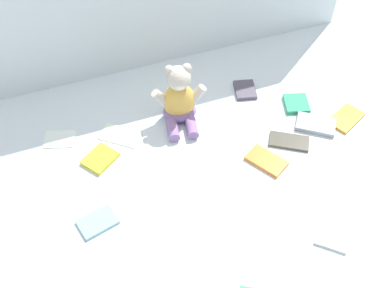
{
  "coord_description": "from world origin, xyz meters",
  "views": [
    {
      "loc": [
        -0.32,
        -1.0,
        1.21
      ],
      "look_at": [
        0.01,
        -0.1,
        0.1
      ],
      "focal_mm": 43.57,
      "sensor_mm": 36.0,
      "label": 1
    }
  ],
  "objects_px": {
    "book_case_4": "(266,161)",
    "book_case_5": "(100,159)",
    "book_case_10": "(296,104)",
    "book_case_1": "(60,139)",
    "book_case_0": "(245,90)",
    "book_case_7": "(333,234)",
    "book_case_3": "(289,141)",
    "book_case_9": "(98,222)",
    "book_case_2": "(120,135)",
    "teddy_bear": "(179,100)",
    "book_case_6": "(346,118)",
    "book_case_11": "(316,124)"
  },
  "relations": [
    {
      "from": "book_case_4",
      "to": "book_case_5",
      "type": "relative_size",
      "value": 1.23
    },
    {
      "from": "book_case_10",
      "to": "book_case_1",
      "type": "bearing_deg",
      "value": -171.81
    },
    {
      "from": "book_case_0",
      "to": "book_case_1",
      "type": "relative_size",
      "value": 0.93
    },
    {
      "from": "book_case_7",
      "to": "book_case_10",
      "type": "height_order",
      "value": "book_case_10"
    },
    {
      "from": "book_case_3",
      "to": "book_case_7",
      "type": "distance_m",
      "value": 0.37
    },
    {
      "from": "book_case_3",
      "to": "book_case_9",
      "type": "relative_size",
      "value": 1.22
    },
    {
      "from": "book_case_9",
      "to": "book_case_2",
      "type": "bearing_deg",
      "value": -39.36
    },
    {
      "from": "book_case_4",
      "to": "book_case_7",
      "type": "height_order",
      "value": "book_case_4"
    },
    {
      "from": "book_case_9",
      "to": "book_case_1",
      "type": "bearing_deg",
      "value": -6.25
    },
    {
      "from": "teddy_bear",
      "to": "book_case_7",
      "type": "xyz_separation_m",
      "value": [
        0.26,
        -0.61,
        -0.08
      ]
    },
    {
      "from": "teddy_bear",
      "to": "book_case_10",
      "type": "xyz_separation_m",
      "value": [
        0.42,
        -0.09,
        -0.08
      ]
    },
    {
      "from": "teddy_bear",
      "to": "book_case_3",
      "type": "relative_size",
      "value": 1.71
    },
    {
      "from": "book_case_1",
      "to": "book_case_10",
      "type": "bearing_deg",
      "value": -80.92
    },
    {
      "from": "teddy_bear",
      "to": "book_case_0",
      "type": "distance_m",
      "value": 0.29
    },
    {
      "from": "book_case_0",
      "to": "book_case_9",
      "type": "bearing_deg",
      "value": -136.14
    },
    {
      "from": "book_case_1",
      "to": "book_case_2",
      "type": "distance_m",
      "value": 0.21
    },
    {
      "from": "book_case_6",
      "to": "teddy_bear",
      "type": "bearing_deg",
      "value": 42.8
    },
    {
      "from": "book_case_2",
      "to": "book_case_10",
      "type": "relative_size",
      "value": 1.45
    },
    {
      "from": "book_case_3",
      "to": "book_case_9",
      "type": "bearing_deg",
      "value": 129.28
    },
    {
      "from": "book_case_2",
      "to": "book_case_10",
      "type": "bearing_deg",
      "value": 121.76
    },
    {
      "from": "book_case_10",
      "to": "book_case_5",
      "type": "bearing_deg",
      "value": -162.5
    },
    {
      "from": "book_case_5",
      "to": "book_case_11",
      "type": "relative_size",
      "value": 0.77
    },
    {
      "from": "teddy_bear",
      "to": "book_case_6",
      "type": "xyz_separation_m",
      "value": [
        0.56,
        -0.22,
        -0.08
      ]
    },
    {
      "from": "book_case_0",
      "to": "book_case_4",
      "type": "xyz_separation_m",
      "value": [
        -0.08,
        -0.34,
        -0.0
      ]
    },
    {
      "from": "book_case_5",
      "to": "book_case_4",
      "type": "bearing_deg",
      "value": 33.74
    },
    {
      "from": "teddy_bear",
      "to": "book_case_2",
      "type": "xyz_separation_m",
      "value": [
        -0.22,
        -0.01,
        -0.08
      ]
    },
    {
      "from": "book_case_5",
      "to": "book_case_9",
      "type": "distance_m",
      "value": 0.24
    },
    {
      "from": "book_case_4",
      "to": "book_case_7",
      "type": "xyz_separation_m",
      "value": [
        0.06,
        -0.32,
        -0.0
      ]
    },
    {
      "from": "book_case_4",
      "to": "book_case_7",
      "type": "relative_size",
      "value": 1.27
    },
    {
      "from": "book_case_1",
      "to": "book_case_9",
      "type": "distance_m",
      "value": 0.38
    },
    {
      "from": "book_case_0",
      "to": "book_case_4",
      "type": "height_order",
      "value": "book_case_0"
    },
    {
      "from": "book_case_0",
      "to": "book_case_11",
      "type": "bearing_deg",
      "value": -43.32
    },
    {
      "from": "book_case_0",
      "to": "book_case_10",
      "type": "xyz_separation_m",
      "value": [
        0.15,
        -0.14,
        0.0
      ]
    },
    {
      "from": "book_case_1",
      "to": "book_case_4",
      "type": "xyz_separation_m",
      "value": [
        0.63,
        -0.34,
        0.0
      ]
    },
    {
      "from": "book_case_7",
      "to": "book_case_11",
      "type": "xyz_separation_m",
      "value": [
        0.17,
        0.4,
        0.0
      ]
    },
    {
      "from": "teddy_bear",
      "to": "book_case_3",
      "type": "height_order",
      "value": "teddy_bear"
    },
    {
      "from": "book_case_3",
      "to": "book_case_9",
      "type": "height_order",
      "value": "same"
    },
    {
      "from": "book_case_6",
      "to": "book_case_10",
      "type": "height_order",
      "value": "book_case_10"
    },
    {
      "from": "book_case_10",
      "to": "teddy_bear",
      "type": "bearing_deg",
      "value": -174.92
    },
    {
      "from": "book_case_6",
      "to": "book_case_5",
      "type": "bearing_deg",
      "value": 56.08
    },
    {
      "from": "teddy_bear",
      "to": "book_case_4",
      "type": "distance_m",
      "value": 0.37
    },
    {
      "from": "book_case_7",
      "to": "book_case_6",
      "type": "bearing_deg",
      "value": 95.0
    },
    {
      "from": "book_case_1",
      "to": "book_case_11",
      "type": "distance_m",
      "value": 0.9
    },
    {
      "from": "book_case_11",
      "to": "book_case_0",
      "type": "bearing_deg",
      "value": -111.55
    },
    {
      "from": "book_case_4",
      "to": "book_case_5",
      "type": "xyz_separation_m",
      "value": [
        -0.52,
        0.2,
        0.0
      ]
    },
    {
      "from": "book_case_1",
      "to": "book_case_10",
      "type": "relative_size",
      "value": 1.12
    },
    {
      "from": "book_case_7",
      "to": "book_case_11",
      "type": "relative_size",
      "value": 0.75
    },
    {
      "from": "book_case_0",
      "to": "book_case_9",
      "type": "distance_m",
      "value": 0.75
    },
    {
      "from": "book_case_9",
      "to": "book_case_11",
      "type": "relative_size",
      "value": 0.82
    },
    {
      "from": "book_case_4",
      "to": "book_case_6",
      "type": "distance_m",
      "value": 0.36
    }
  ]
}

